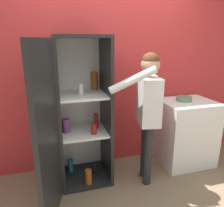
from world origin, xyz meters
The scene contains 6 objects.
ground_plane centered at (0.00, 0.00, 0.00)m, with size 12.00×12.00×0.00m, color #7A664C.
wall_back centered at (0.00, 0.98, 1.27)m, with size 7.00×0.06×2.55m.
refrigerator centered at (-0.49, 0.55, 0.88)m, with size 0.82×1.17×1.77m.
person centered at (0.32, 0.37, 1.02)m, with size 0.67×0.51×1.59m.
counter centered at (1.05, 0.62, 0.46)m, with size 0.72×0.61×0.91m.
bowl centered at (1.01, 0.66, 0.94)m, with size 0.21×0.21×0.06m.
Camera 1 is at (-0.74, -1.85, 1.72)m, focal length 35.00 mm.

